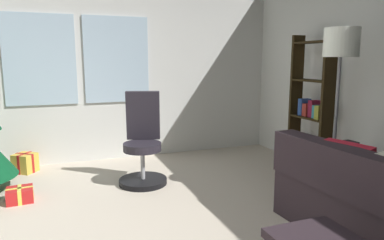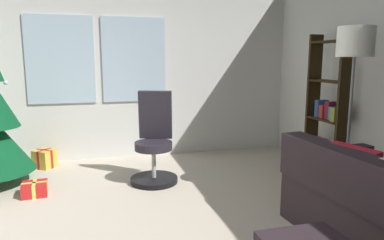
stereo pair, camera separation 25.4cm
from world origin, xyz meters
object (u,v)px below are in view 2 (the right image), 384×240
object	(u,v)px
bookshelf	(327,115)
floor_lamp	(354,56)
office_chair	(154,147)
gift_box_gold	(45,159)
gift_box_red	(35,189)

from	to	relation	value
bookshelf	floor_lamp	xyz separation A→B (m)	(-0.34, -0.81, 0.69)
office_chair	gift_box_gold	bearing A→B (deg)	146.36
gift_box_red	gift_box_gold	world-z (taller)	gift_box_gold
gift_box_gold	office_chair	bearing A→B (deg)	-33.64
office_chair	floor_lamp	distance (m)	2.35
gift_box_red	gift_box_gold	distance (m)	1.03
gift_box_gold	floor_lamp	bearing A→B (deg)	-34.20
office_chair	bookshelf	world-z (taller)	bookshelf
gift_box_red	gift_box_gold	bearing A→B (deg)	91.72
gift_box_red	bookshelf	bearing A→B (deg)	-4.33
floor_lamp	office_chair	bearing A→B (deg)	145.37
gift_box_red	floor_lamp	world-z (taller)	floor_lamp
gift_box_red	office_chair	xyz separation A→B (m)	(1.32, 0.13, 0.34)
gift_box_red	bookshelf	world-z (taller)	bookshelf
gift_box_gold	bookshelf	xyz separation A→B (m)	(3.43, -1.29, 0.66)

